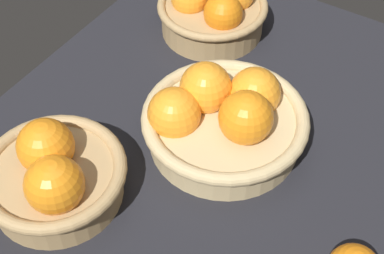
{
  "coord_description": "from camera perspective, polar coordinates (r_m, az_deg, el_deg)",
  "views": [
    {
      "loc": [
        52.44,
        27.83,
        71.04
      ],
      "look_at": [
        3.37,
        -3.14,
        7.0
      ],
      "focal_mm": 53.72,
      "sensor_mm": 36.0,
      "label": 1
    }
  ],
  "objects": [
    {
      "name": "market_tray",
      "position": [
        0.91,
        2.8,
        -1.77
      ],
      "size": [
        84.0,
        72.0,
        3.0
      ],
      "primitive_type": "cube",
      "color": "black",
      "rests_on": "ground"
    },
    {
      "name": "basket_near_right",
      "position": [
        0.82,
        -13.58,
        -4.67
      ],
      "size": [
        20.67,
        20.67,
        11.56
      ],
      "color": "tan",
      "rests_on": "market_tray"
    },
    {
      "name": "basket_near_left",
      "position": [
        1.07,
        2.13,
        11.42
      ],
      "size": [
        20.26,
        20.26,
        10.67
      ],
      "color": "tan",
      "rests_on": "market_tray"
    },
    {
      "name": "basket_center",
      "position": [
        0.87,
        3.02,
        0.79
      ],
      "size": [
        25.4,
        25.4,
        11.99
      ],
      "color": "tan",
      "rests_on": "market_tray"
    }
  ]
}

